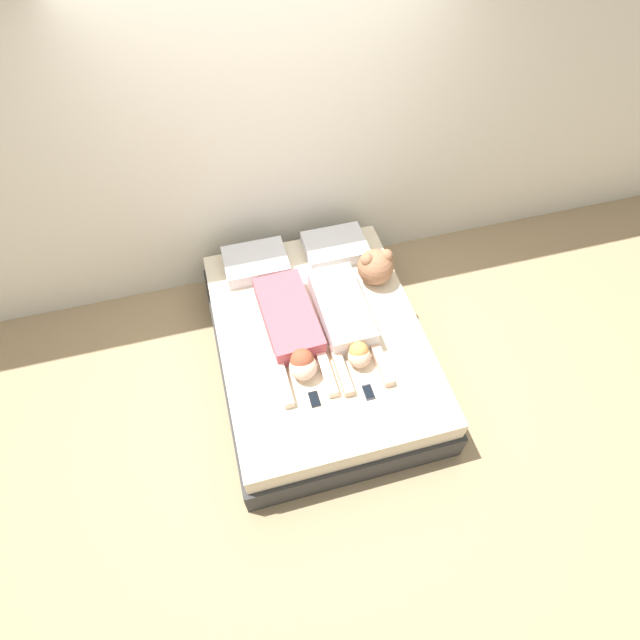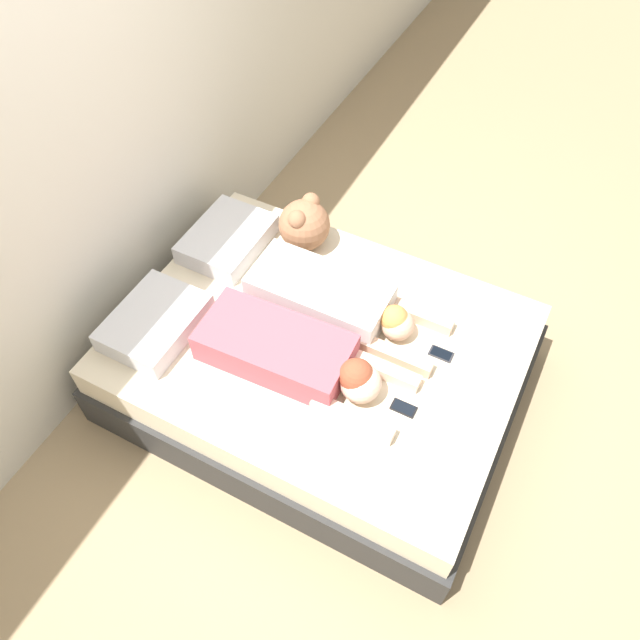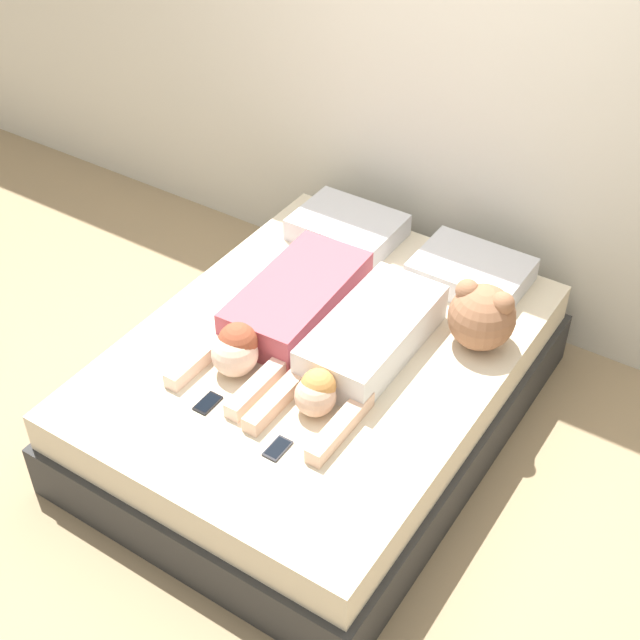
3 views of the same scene
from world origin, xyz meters
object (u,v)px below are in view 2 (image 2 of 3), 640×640
object	(u,v)px
person_right	(336,300)
cell_phone_right	(441,354)
bed	(320,363)
plush_toy	(304,224)
pillow_head_right	(228,239)
person_left	(297,356)
pillow_head_left	(155,322)
cell_phone_left	(404,408)

from	to	relation	value
person_right	cell_phone_right	size ratio (longest dim) A/B	8.84
bed	plush_toy	size ratio (longest dim) A/B	6.74
bed	pillow_head_right	size ratio (longest dim) A/B	4.01
pillow_head_right	person_left	world-z (taller)	person_left
person_right	plush_toy	xyz separation A→B (m)	(0.37, 0.39, 0.07)
person_left	cell_phone_right	distance (m)	0.74
pillow_head_left	plush_toy	size ratio (longest dim) A/B	1.68
cell_phone_left	plush_toy	distance (m)	1.22
pillow_head_left	pillow_head_right	xyz separation A→B (m)	(0.69, 0.00, 0.00)
pillow_head_right	person_left	xyz separation A→B (m)	(-0.56, -0.77, 0.03)
cell_phone_right	pillow_head_left	bearing A→B (deg)	111.31
cell_phone_left	pillow_head_right	bearing A→B (deg)	68.17
cell_phone_left	person_right	bearing A→B (deg)	55.22
pillow_head_left	cell_phone_left	world-z (taller)	pillow_head_left
pillow_head_right	person_left	bearing A→B (deg)	-126.04
bed	cell_phone_right	size ratio (longest dim) A/B	17.21
plush_toy	cell_phone_left	bearing A→B (deg)	-128.71
bed	plush_toy	bearing A→B (deg)	34.96
cell_phone_right	person_right	bearing A→B (deg)	89.19
person_right	cell_phone_left	size ratio (longest dim) A/B	8.84
bed	person_left	bearing A→B (deg)	175.00
person_right	cell_phone_right	bearing A→B (deg)	-90.81
cell_phone_left	cell_phone_right	bearing A→B (deg)	-6.89
person_left	plush_toy	world-z (taller)	plush_toy
bed	cell_phone_right	xyz separation A→B (m)	(0.19, -0.59, 0.24)
person_left	plush_toy	xyz separation A→B (m)	(0.78, 0.38, 0.07)
pillow_head_left	plush_toy	world-z (taller)	plush_toy
person_left	cell_phone_left	bearing A→B (deg)	-87.64
cell_phone_left	plush_toy	world-z (taller)	plush_toy
cell_phone_left	plush_toy	bearing A→B (deg)	51.29
plush_toy	cell_phone_right	bearing A→B (deg)	-110.85
pillow_head_left	pillow_head_right	distance (m)	0.69
pillow_head_left	pillow_head_right	size ratio (longest dim) A/B	1.00
pillow_head_right	person_right	distance (m)	0.79
pillow_head_left	cell_phone_left	distance (m)	1.34
bed	pillow_head_right	distance (m)	0.91
plush_toy	person_right	bearing A→B (deg)	-133.73
cell_phone_left	person_left	bearing A→B (deg)	92.36
person_left	plush_toy	bearing A→B (deg)	25.93
cell_phone_left	cell_phone_right	world-z (taller)	same
bed	person_left	world-z (taller)	person_left
cell_phone_left	plush_toy	xyz separation A→B (m)	(0.76, 0.95, 0.15)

